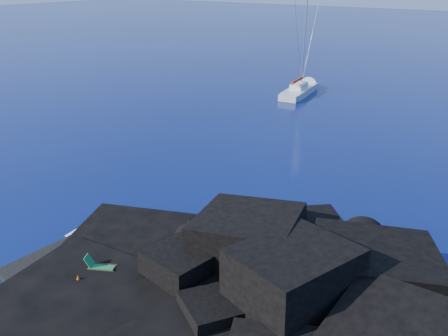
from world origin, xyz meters
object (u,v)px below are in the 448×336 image
object	(u,v)px
sailboat	(299,94)
deck_chair	(102,264)
sunbather	(91,302)
marker_cone	(78,279)

from	to	relation	value
sailboat	deck_chair	world-z (taller)	sailboat
sailboat	sunbather	bearing A→B (deg)	-83.33
deck_chair	marker_cone	xyz separation A→B (m)	(-0.23, -1.27, -0.23)
sailboat	marker_cone	bearing A→B (deg)	-85.40
sailboat	deck_chair	bearing A→B (deg)	-84.73
sailboat	marker_cone	distance (m)	41.11
sunbather	deck_chair	bearing A→B (deg)	132.88
sunbather	marker_cone	size ratio (longest dim) A/B	3.28
sailboat	deck_chair	distance (m)	39.92
sailboat	marker_cone	xyz separation A→B (m)	(7.69, -40.38, 0.61)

